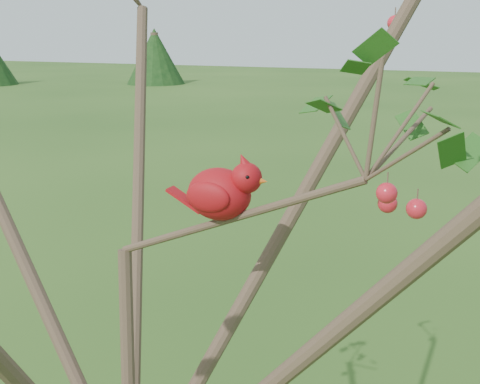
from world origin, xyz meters
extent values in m
sphere|color=red|center=(0.65, 0.07, 2.15)|extent=(0.04, 0.04, 0.04)
sphere|color=red|center=(0.58, 0.12, 2.14)|extent=(0.04, 0.04, 0.04)
sphere|color=red|center=(0.49, 0.62, 2.50)|extent=(0.04, 0.04, 0.04)
sphere|color=red|center=(0.60, 0.02, 2.18)|extent=(0.04, 0.04, 0.04)
ellipsoid|color=#9F0E0D|center=(0.22, 0.08, 2.13)|extent=(0.15, 0.11, 0.12)
sphere|color=#9F0E0D|center=(0.29, 0.08, 2.17)|extent=(0.07, 0.07, 0.07)
cone|color=#9F0E0D|center=(0.28, 0.08, 2.21)|extent=(0.05, 0.04, 0.05)
cone|color=#D85914|center=(0.32, 0.08, 2.17)|extent=(0.03, 0.02, 0.02)
ellipsoid|color=black|center=(0.31, 0.08, 2.17)|extent=(0.02, 0.04, 0.03)
cube|color=#9F0E0D|center=(0.14, 0.08, 2.11)|extent=(0.09, 0.03, 0.05)
ellipsoid|color=#9F0E0D|center=(0.22, 0.12, 2.13)|extent=(0.10, 0.03, 0.07)
ellipsoid|color=#9F0E0D|center=(0.22, 0.03, 2.13)|extent=(0.10, 0.03, 0.07)
cylinder|color=#402F22|center=(-14.85, 24.54, 1.22)|extent=(0.37, 0.37, 2.44)
cone|color=black|center=(-14.85, 24.54, 1.32)|extent=(2.84, 2.84, 2.64)
camera|label=1|loc=(0.78, -1.08, 2.48)|focal=45.00mm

